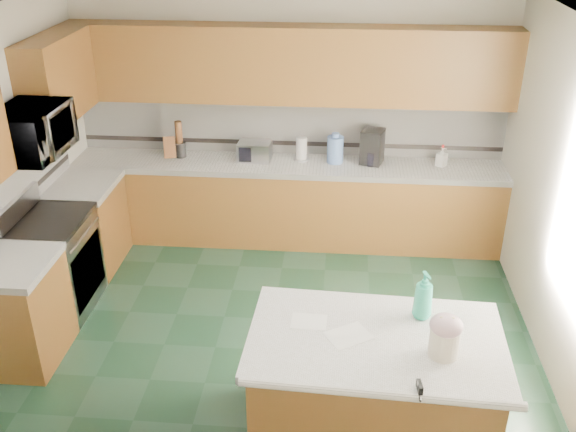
# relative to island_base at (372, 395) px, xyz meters

# --- Properties ---
(floor) EXTENTS (4.60, 4.60, 0.00)m
(floor) POSITION_rel_island_base_xyz_m (-0.84, 0.95, -0.43)
(floor) COLOR black
(floor) RESTS_ON ground
(ceiling) EXTENTS (4.60, 4.60, 0.00)m
(ceiling) POSITION_rel_island_base_xyz_m (-0.84, 0.95, 2.27)
(ceiling) COLOR white
(ceiling) RESTS_ON ground
(wall_back) EXTENTS (4.60, 0.04, 2.70)m
(wall_back) POSITION_rel_island_base_xyz_m (-0.84, 3.27, 0.92)
(wall_back) COLOR silver
(wall_back) RESTS_ON ground
(back_base_cab) EXTENTS (4.60, 0.60, 0.86)m
(back_base_cab) POSITION_rel_island_base_xyz_m (-0.84, 2.95, 0.00)
(back_base_cab) COLOR #503013
(back_base_cab) RESTS_ON ground
(back_countertop) EXTENTS (4.60, 0.64, 0.06)m
(back_countertop) POSITION_rel_island_base_xyz_m (-0.84, 2.95, 0.46)
(back_countertop) COLOR white
(back_countertop) RESTS_ON back_base_cab
(back_upper_cab) EXTENTS (4.60, 0.33, 0.78)m
(back_upper_cab) POSITION_rel_island_base_xyz_m (-0.84, 3.08, 1.51)
(back_upper_cab) COLOR #503013
(back_upper_cab) RESTS_ON wall_back
(back_backsplash) EXTENTS (4.60, 0.02, 0.63)m
(back_backsplash) POSITION_rel_island_base_xyz_m (-0.84, 3.23, 0.81)
(back_backsplash) COLOR silver
(back_backsplash) RESTS_ON back_countertop
(back_accent_band) EXTENTS (4.60, 0.01, 0.05)m
(back_accent_band) POSITION_rel_island_base_xyz_m (-0.84, 3.23, 0.61)
(back_accent_band) COLOR black
(back_accent_band) RESTS_ON back_countertop
(left_base_cab_rear) EXTENTS (0.60, 0.82, 0.86)m
(left_base_cab_rear) POSITION_rel_island_base_xyz_m (-2.84, 2.24, 0.00)
(left_base_cab_rear) COLOR #503013
(left_base_cab_rear) RESTS_ON ground
(left_counter_rear) EXTENTS (0.64, 0.82, 0.06)m
(left_counter_rear) POSITION_rel_island_base_xyz_m (-2.84, 2.24, 0.46)
(left_counter_rear) COLOR white
(left_counter_rear) RESTS_ON left_base_cab_rear
(left_base_cab_front) EXTENTS (0.60, 0.72, 0.86)m
(left_base_cab_front) POSITION_rel_island_base_xyz_m (-2.84, 0.71, 0.00)
(left_base_cab_front) COLOR #503013
(left_base_cab_front) RESTS_ON ground
(left_counter_front) EXTENTS (0.64, 0.72, 0.06)m
(left_counter_front) POSITION_rel_island_base_xyz_m (-2.84, 0.71, 0.46)
(left_counter_front) COLOR white
(left_counter_front) RESTS_ON left_base_cab_front
(left_backsplash) EXTENTS (0.02, 2.30, 0.63)m
(left_backsplash) POSITION_rel_island_base_xyz_m (-3.13, 1.50, 0.81)
(left_backsplash) COLOR silver
(left_backsplash) RESTS_ON wall_left
(left_accent_band) EXTENTS (0.01, 2.30, 0.05)m
(left_accent_band) POSITION_rel_island_base_xyz_m (-3.12, 1.50, 0.61)
(left_accent_band) COLOR black
(left_accent_band) RESTS_ON wall_left
(left_upper_cab_rear) EXTENTS (0.33, 1.09, 0.78)m
(left_upper_cab_rear) POSITION_rel_island_base_xyz_m (-2.97, 2.37, 1.51)
(left_upper_cab_rear) COLOR #503013
(left_upper_cab_rear) RESTS_ON wall_left
(range_body) EXTENTS (0.60, 0.76, 0.88)m
(range_body) POSITION_rel_island_base_xyz_m (-2.84, 1.45, 0.01)
(range_body) COLOR #B7B7BC
(range_body) RESTS_ON ground
(range_oven_door) EXTENTS (0.02, 0.68, 0.55)m
(range_oven_door) POSITION_rel_island_base_xyz_m (-2.55, 1.45, -0.03)
(range_oven_door) COLOR black
(range_oven_door) RESTS_ON range_body
(range_cooktop) EXTENTS (0.62, 0.78, 0.04)m
(range_cooktop) POSITION_rel_island_base_xyz_m (-2.84, 1.45, 0.47)
(range_cooktop) COLOR black
(range_cooktop) RESTS_ON range_body
(range_handle) EXTENTS (0.02, 0.66, 0.02)m
(range_handle) POSITION_rel_island_base_xyz_m (-2.52, 1.45, 0.35)
(range_handle) COLOR #B7B7BC
(range_handle) RESTS_ON range_body
(range_backguard) EXTENTS (0.06, 0.76, 0.18)m
(range_backguard) POSITION_rel_island_base_xyz_m (-3.10, 1.45, 0.59)
(range_backguard) COLOR #B7B7BC
(range_backguard) RESTS_ON range_body
(microwave) EXTENTS (0.50, 0.73, 0.41)m
(microwave) POSITION_rel_island_base_xyz_m (-2.84, 1.45, 1.30)
(microwave) COLOR #B7B7BC
(microwave) RESTS_ON wall_left
(island_base) EXTENTS (1.60, 0.96, 0.86)m
(island_base) POSITION_rel_island_base_xyz_m (0.00, 0.00, 0.00)
(island_base) COLOR #503013
(island_base) RESTS_ON ground
(island_top) EXTENTS (1.71, 1.07, 0.06)m
(island_top) POSITION_rel_island_base_xyz_m (0.00, 0.00, 0.46)
(island_top) COLOR white
(island_top) RESTS_ON island_base
(island_bullnose) EXTENTS (1.67, 0.13, 0.06)m
(island_bullnose) POSITION_rel_island_base_xyz_m (0.00, -0.50, 0.46)
(island_bullnose) COLOR white
(island_bullnose) RESTS_ON island_base
(treat_jar) EXTENTS (0.21, 0.21, 0.19)m
(treat_jar) POSITION_rel_island_base_xyz_m (0.41, -0.14, 0.59)
(treat_jar) COLOR #F5E7CE
(treat_jar) RESTS_ON island_top
(treat_jar_lid) EXTENTS (0.21, 0.21, 0.13)m
(treat_jar_lid) POSITION_rel_island_base_xyz_m (0.41, -0.14, 0.71)
(treat_jar_lid) COLOR beige
(treat_jar_lid) RESTS_ON treat_jar
(treat_jar_knob) EXTENTS (0.07, 0.02, 0.02)m
(treat_jar_knob) POSITION_rel_island_base_xyz_m (0.41, -0.14, 0.76)
(treat_jar_knob) COLOR tan
(treat_jar_knob) RESTS_ON treat_jar_lid
(treat_jar_knob_end_l) EXTENTS (0.04, 0.04, 0.04)m
(treat_jar_knob_end_l) POSITION_rel_island_base_xyz_m (0.37, -0.14, 0.76)
(treat_jar_knob_end_l) COLOR tan
(treat_jar_knob_end_l) RESTS_ON treat_jar_lid
(treat_jar_knob_end_r) EXTENTS (0.04, 0.04, 0.04)m
(treat_jar_knob_end_r) POSITION_rel_island_base_xyz_m (0.44, -0.14, 0.76)
(treat_jar_knob_end_r) COLOR tan
(treat_jar_knob_end_r) RESTS_ON treat_jar_lid
(soap_bottle_island) EXTENTS (0.17, 0.17, 0.35)m
(soap_bottle_island) POSITION_rel_island_base_xyz_m (0.31, 0.26, 0.66)
(soap_bottle_island) COLOR teal
(soap_bottle_island) RESTS_ON island_top
(paper_sheet_a) EXTENTS (0.35, 0.32, 0.00)m
(paper_sheet_a) POSITION_rel_island_base_xyz_m (-0.18, -0.00, 0.49)
(paper_sheet_a) COLOR white
(paper_sheet_a) RESTS_ON island_top
(paper_sheet_b) EXTENTS (0.25, 0.19, 0.00)m
(paper_sheet_b) POSITION_rel_island_base_xyz_m (-0.45, 0.13, 0.49)
(paper_sheet_b) COLOR white
(paper_sheet_b) RESTS_ON island_top
(clamp_body) EXTENTS (0.03, 0.09, 0.08)m
(clamp_body) POSITION_rel_island_base_xyz_m (0.23, -0.48, 0.50)
(clamp_body) COLOR black
(clamp_body) RESTS_ON island_top
(clamp_handle) EXTENTS (0.01, 0.06, 0.01)m
(clamp_handle) POSITION_rel_island_base_xyz_m (0.23, -0.53, 0.48)
(clamp_handle) COLOR black
(clamp_handle) RESTS_ON island_top
(knife_block) EXTENTS (0.16, 0.20, 0.25)m
(knife_block) POSITION_rel_island_base_xyz_m (-2.12, 3.00, 0.61)
(knife_block) COLOR #472814
(knife_block) RESTS_ON back_countertop
(utensil_crock) EXTENTS (0.13, 0.13, 0.16)m
(utensil_crock) POSITION_rel_island_base_xyz_m (-2.02, 3.03, 0.57)
(utensil_crock) COLOR black
(utensil_crock) RESTS_ON back_countertop
(utensil_bundle) EXTENTS (0.08, 0.08, 0.24)m
(utensil_bundle) POSITION_rel_island_base_xyz_m (-2.02, 3.03, 0.77)
(utensil_bundle) COLOR #472814
(utensil_bundle) RESTS_ON utensil_crock
(toaster_oven) EXTENTS (0.36, 0.26, 0.20)m
(toaster_oven) POSITION_rel_island_base_xyz_m (-1.19, 3.00, 0.59)
(toaster_oven) COLOR #B7B7BC
(toaster_oven) RESTS_ON back_countertop
(toaster_oven_door) EXTENTS (0.31, 0.01, 0.16)m
(toaster_oven_door) POSITION_rel_island_base_xyz_m (-1.19, 2.89, 0.59)
(toaster_oven_door) COLOR black
(toaster_oven_door) RESTS_ON toaster_oven
(paper_towel) EXTENTS (0.11, 0.11, 0.25)m
(paper_towel) POSITION_rel_island_base_xyz_m (-0.69, 3.05, 0.62)
(paper_towel) COLOR white
(paper_towel) RESTS_ON back_countertop
(paper_towel_base) EXTENTS (0.17, 0.17, 0.01)m
(paper_towel_base) POSITION_rel_island_base_xyz_m (-0.69, 3.05, 0.50)
(paper_towel_base) COLOR #B7B7BC
(paper_towel_base) RESTS_ON back_countertop
(water_jug) EXTENTS (0.17, 0.17, 0.29)m
(water_jug) POSITION_rel_island_base_xyz_m (-0.33, 3.01, 0.63)
(water_jug) COLOR #5C81C9
(water_jug) RESTS_ON back_countertop
(water_jug_neck) EXTENTS (0.08, 0.08, 0.04)m
(water_jug_neck) POSITION_rel_island_base_xyz_m (-0.33, 3.01, 0.80)
(water_jug_neck) COLOR #5C81C9
(water_jug_neck) RESTS_ON water_jug
(coffee_maker) EXTENTS (0.27, 0.29, 0.37)m
(coffee_maker) POSITION_rel_island_base_xyz_m (0.06, 3.03, 0.67)
(coffee_maker) COLOR black
(coffee_maker) RESTS_ON back_countertop
(coffee_carafe) EXTENTS (0.15, 0.15, 0.15)m
(coffee_carafe) POSITION_rel_island_base_xyz_m (0.06, 2.97, 0.57)
(coffee_carafe) COLOR black
(coffee_carafe) RESTS_ON back_countertop
(soap_bottle_back) EXTENTS (0.13, 0.13, 0.21)m
(soap_bottle_back) POSITION_rel_island_base_xyz_m (0.79, 3.00, 0.59)
(soap_bottle_back) COLOR white
(soap_bottle_back) RESTS_ON back_countertop
(soap_back_cap) EXTENTS (0.02, 0.02, 0.03)m
(soap_back_cap) POSITION_rel_island_base_xyz_m (0.79, 3.00, 0.71)
(soap_back_cap) COLOR red
(soap_back_cap) RESTS_ON soap_bottle_back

